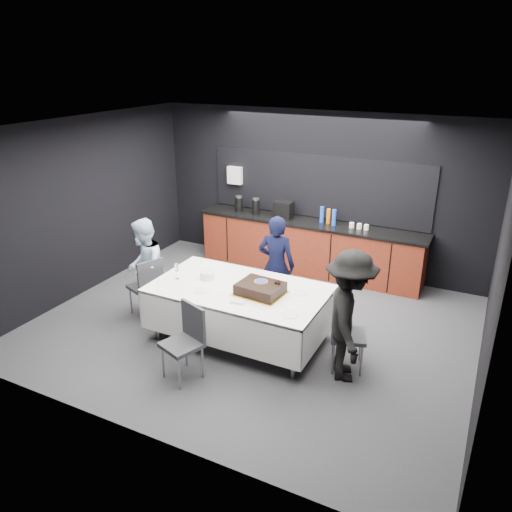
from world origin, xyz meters
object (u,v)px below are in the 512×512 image
at_px(plate_stack, 207,275).
at_px(person_right, 349,316).
at_px(cake_assembly, 260,289).
at_px(chair_right, 342,329).
at_px(person_left, 145,267).
at_px(person_center, 276,265).
at_px(champagne_flute, 177,268).
at_px(chair_left, 148,283).
at_px(chair_near, 187,336).
at_px(party_table, 239,297).

height_order(plate_stack, person_right, person_right).
relative_size(cake_assembly, chair_right, 0.69).
bearing_deg(person_left, person_center, 91.30).
xyz_separation_m(champagne_flute, person_left, (-0.72, 0.20, -0.20)).
bearing_deg(chair_right, person_right, -54.14).
bearing_deg(chair_left, chair_near, -36.25).
xyz_separation_m(party_table, cake_assembly, (0.33, -0.04, 0.21)).
relative_size(plate_stack, person_center, 0.13).
bearing_deg(person_left, chair_right, 62.65).
distance_m(person_center, person_right, 1.83).
height_order(cake_assembly, person_center, person_center).
bearing_deg(chair_right, plate_stack, 177.77).
relative_size(cake_assembly, chair_left, 0.69).
xyz_separation_m(cake_assembly, plate_stack, (-0.86, 0.10, -0.02)).
xyz_separation_m(chair_left, chair_near, (1.34, -0.99, 0.00)).
relative_size(chair_left, chair_near, 1.00).
relative_size(cake_assembly, person_left, 0.43).
distance_m(champagne_flute, person_center, 1.49).
xyz_separation_m(plate_stack, person_right, (2.08, -0.24, -0.02)).
relative_size(party_table, champagne_flute, 10.36).
bearing_deg(chair_near, person_right, 25.90).
distance_m(party_table, person_right, 1.57).
xyz_separation_m(party_table, person_center, (0.11, 0.95, 0.12)).
bearing_deg(person_left, champagne_flute, 48.44).
bearing_deg(chair_near, champagne_flute, 129.75).
bearing_deg(chair_near, plate_stack, 108.69).
distance_m(cake_assembly, chair_right, 1.15).
xyz_separation_m(party_table, chair_right, (1.44, -0.02, -0.11)).
bearing_deg(person_center, plate_stack, 46.34).
bearing_deg(chair_right, person_left, 178.41).
xyz_separation_m(chair_right, person_right, (0.11, -0.16, 0.28)).
height_order(cake_assembly, chair_left, cake_assembly).
height_order(champagne_flute, person_center, person_center).
distance_m(chair_near, person_left, 1.82).
relative_size(chair_right, chair_near, 1.00).
distance_m(plate_stack, person_left, 1.09).
distance_m(chair_left, chair_right, 2.95).
distance_m(cake_assembly, chair_near, 1.14).
bearing_deg(party_table, person_left, 177.60).
bearing_deg(person_left, cake_assembly, 61.01).
height_order(chair_near, person_left, person_left).
height_order(chair_left, chair_right, same).
relative_size(plate_stack, chair_right, 0.21).
bearing_deg(person_center, person_left, 19.13).
relative_size(plate_stack, chair_left, 0.21).
xyz_separation_m(champagne_flute, chair_left, (-0.62, 0.11, -0.40)).
relative_size(cake_assembly, champagne_flute, 2.84).
height_order(party_table, chair_near, chair_near).
height_order(cake_assembly, plate_stack, cake_assembly).
relative_size(chair_left, person_center, 0.61).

